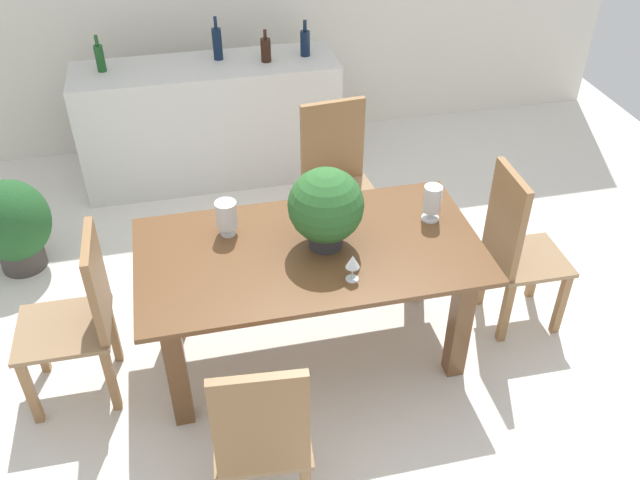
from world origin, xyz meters
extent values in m
plane|color=silver|center=(0.00, 0.00, 0.00)|extent=(7.04, 7.04, 0.00)
cube|color=brown|center=(0.00, -0.11, 0.72)|extent=(1.77, 0.94, 0.03)
cube|color=brown|center=(-0.74, -0.43, 0.35)|extent=(0.10, 0.10, 0.71)
cube|color=brown|center=(0.74, -0.43, 0.35)|extent=(0.10, 0.10, 0.71)
cube|color=brown|center=(-0.74, 0.22, 0.35)|extent=(0.10, 0.10, 0.71)
cube|color=brown|center=(0.74, 0.22, 0.35)|extent=(0.10, 0.10, 0.71)
cube|color=olive|center=(0.22, 0.55, 0.22)|extent=(0.05, 0.05, 0.43)
cube|color=olive|center=(0.61, 0.58, 0.22)|extent=(0.05, 0.05, 0.43)
cube|color=olive|center=(0.19, 0.92, 0.22)|extent=(0.05, 0.05, 0.43)
cube|color=olive|center=(0.57, 0.96, 0.22)|extent=(0.05, 0.05, 0.43)
cube|color=#987855|center=(0.40, 0.75, 0.44)|extent=(0.50, 0.49, 0.03)
cube|color=olive|center=(0.38, 0.96, 0.74)|extent=(0.42, 0.08, 0.56)
cube|color=olive|center=(-0.22, -0.81, 0.22)|extent=(0.05, 0.05, 0.43)
cube|color=olive|center=(-0.55, -0.78, 0.22)|extent=(0.05, 0.05, 0.43)
cube|color=#987855|center=(-0.40, -0.96, 0.44)|extent=(0.44, 0.44, 0.03)
cube|color=olive|center=(-0.41, -1.14, 0.73)|extent=(0.38, 0.07, 0.55)
cube|color=olive|center=(-1.47, 0.07, 0.22)|extent=(0.04, 0.04, 0.43)
cube|color=olive|center=(-1.47, -0.28, 0.22)|extent=(0.04, 0.04, 0.43)
cube|color=olive|center=(-1.07, 0.07, 0.22)|extent=(0.04, 0.04, 0.43)
cube|color=olive|center=(-1.08, -0.28, 0.22)|extent=(0.04, 0.04, 0.43)
cube|color=#987855|center=(-1.27, -0.11, 0.44)|extent=(0.47, 0.43, 0.03)
cube|color=olive|center=(-1.06, -0.11, 0.71)|extent=(0.04, 0.39, 0.51)
cube|color=olive|center=(1.44, -0.27, 0.22)|extent=(0.04, 0.04, 0.43)
cube|color=olive|center=(1.44, 0.06, 0.22)|extent=(0.04, 0.04, 0.43)
cube|color=olive|center=(1.10, -0.27, 0.22)|extent=(0.04, 0.04, 0.43)
cube|color=olive|center=(1.10, 0.06, 0.22)|extent=(0.04, 0.04, 0.43)
cube|color=#987855|center=(1.27, -0.11, 0.44)|extent=(0.42, 0.41, 0.03)
cube|color=olive|center=(1.08, -0.10, 0.74)|extent=(0.05, 0.37, 0.57)
cylinder|color=#333338|center=(0.09, -0.09, 0.79)|extent=(0.17, 0.17, 0.10)
sphere|color=#2D662D|center=(0.09, -0.09, 0.98)|extent=(0.38, 0.38, 0.38)
sphere|color=#C64C56|center=(0.01, 0.03, 0.93)|extent=(0.04, 0.04, 0.04)
sphere|color=#C64C56|center=(0.19, -0.02, 1.07)|extent=(0.04, 0.04, 0.04)
sphere|color=#C64C56|center=(0.01, -0.17, 1.07)|extent=(0.04, 0.04, 0.04)
sphere|color=#C64C56|center=(-0.02, -0.13, 1.00)|extent=(0.04, 0.04, 0.04)
sphere|color=#C64C56|center=(0.05, 0.04, 0.93)|extent=(0.04, 0.04, 0.04)
sphere|color=#C64C56|center=(0.16, 0.03, 0.93)|extent=(0.04, 0.04, 0.04)
cylinder|color=silver|center=(0.69, 0.01, 0.74)|extent=(0.10, 0.10, 0.01)
cylinder|color=silver|center=(0.69, 0.01, 0.77)|extent=(0.02, 0.02, 0.05)
cylinder|color=silver|center=(0.69, 0.01, 0.87)|extent=(0.10, 0.10, 0.15)
cylinder|color=silver|center=(-0.39, 0.12, 0.74)|extent=(0.08, 0.08, 0.01)
cylinder|color=silver|center=(-0.39, 0.12, 0.77)|extent=(0.03, 0.03, 0.04)
cylinder|color=silver|center=(-0.39, 0.12, 0.86)|extent=(0.11, 0.11, 0.14)
cylinder|color=silver|center=(0.15, -0.39, 0.74)|extent=(0.06, 0.06, 0.00)
cylinder|color=silver|center=(0.15, -0.39, 0.78)|extent=(0.01, 0.01, 0.07)
cone|color=silver|center=(0.15, -0.39, 0.85)|extent=(0.07, 0.07, 0.07)
cube|color=silver|center=(-0.33, 1.95, 0.46)|extent=(1.92, 0.56, 0.92)
cylinder|color=#194C1E|center=(-1.05, 2.00, 1.01)|extent=(0.06, 0.06, 0.19)
cylinder|color=#194C1E|center=(-1.05, 2.00, 1.14)|extent=(0.03, 0.03, 0.07)
cylinder|color=black|center=(0.11, 1.91, 1.01)|extent=(0.07, 0.07, 0.17)
cylinder|color=black|center=(0.11, 1.91, 1.12)|extent=(0.02, 0.02, 0.07)
cylinder|color=#0F1E38|center=(-0.22, 2.03, 1.03)|extent=(0.07, 0.07, 0.23)
cylinder|color=#0F1E38|center=(-0.22, 2.03, 1.19)|extent=(0.02, 0.02, 0.09)
cylinder|color=#0F1E38|center=(0.41, 1.96, 1.01)|extent=(0.07, 0.07, 0.18)
cylinder|color=#0F1E38|center=(0.41, 1.96, 1.15)|extent=(0.03, 0.03, 0.08)
cylinder|color=#423D38|center=(-1.69, 1.07, 0.09)|extent=(0.29, 0.29, 0.17)
ellipsoid|color=#235628|center=(-1.69, 1.07, 0.37)|extent=(0.49, 0.49, 0.54)
camera|label=1|loc=(-0.56, -2.81, 2.86)|focal=38.31mm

